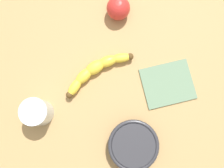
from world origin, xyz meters
TOP-DOWN VIEW (x-y plane):
  - wooden_tabletop at (0.00, 0.00)cm, footprint 120.00×120.00cm
  - banana at (1.09, 0.07)cm, footprint 20.16×16.63cm
  - smoothie_glass at (16.99, 15.15)cm, footprint 8.12×8.12cm
  - ceramic_bowl at (-12.42, 21.93)cm, footprint 15.14×15.14cm
  - apple_fruit at (-3.84, -20.25)cm, footprint 7.57×7.57cm
  - folded_napkin at (-21.92, 2.02)cm, footprint 19.30×17.69cm

SIDE VIEW (x-z plane):
  - wooden_tabletop at x=0.00cm, z-range 0.00..3.00cm
  - folded_napkin at x=-21.92cm, z-range 3.00..3.60cm
  - banana at x=1.09cm, z-range 3.00..6.99cm
  - ceramic_bowl at x=-12.42cm, z-range 3.45..8.07cm
  - apple_fruit at x=-3.84cm, z-range 3.00..10.57cm
  - smoothie_glass at x=16.99cm, z-range 2.73..11.74cm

